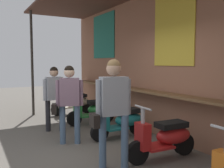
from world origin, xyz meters
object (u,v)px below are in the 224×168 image
(scooter_green, at_px, (94,110))
(scooter_red, at_px, (166,137))
(shopper_passing, at_px, (55,93))
(shopper_browsing, at_px, (69,97))
(shopper_with_handbag, at_px, (113,102))
(scooter_cream, at_px, (75,102))
(scooter_teal, at_px, (123,121))

(scooter_green, xyz_separation_m, scooter_red, (2.92, -0.00, 0.00))
(shopper_passing, bearing_deg, shopper_browsing, 175.84)
(scooter_green, xyz_separation_m, shopper_browsing, (1.30, -1.19, 0.60))
(scooter_green, distance_m, shopper_with_handbag, 3.04)
(shopper_with_handbag, distance_m, shopper_browsing, 1.51)
(scooter_red, distance_m, shopper_browsing, 2.10)
(scooter_cream, xyz_separation_m, shopper_browsing, (2.79, -1.19, 0.60))
(scooter_cream, xyz_separation_m, shopper_passing, (1.69, -1.15, 0.57))
(shopper_with_handbag, bearing_deg, shopper_browsing, -164.13)
(shopper_passing, bearing_deg, scooter_red, -159.19)
(scooter_teal, xyz_separation_m, scooter_red, (1.43, -0.00, 0.00))
(scooter_teal, bearing_deg, scooter_green, -90.00)
(scooter_green, xyz_separation_m, shopper_passing, (0.20, -1.15, 0.57))
(scooter_teal, height_order, shopper_browsing, shopper_browsing)
(scooter_cream, distance_m, shopper_passing, 2.12)
(scooter_cream, height_order, scooter_green, same)
(scooter_cream, xyz_separation_m, scooter_green, (1.49, 0.00, 0.00))
(scooter_green, relative_size, shopper_browsing, 0.86)
(scooter_cream, bearing_deg, scooter_green, 91.35)
(scooter_cream, bearing_deg, scooter_teal, 91.35)
(scooter_green, bearing_deg, shopper_passing, 10.96)
(scooter_green, bearing_deg, shopper_browsing, 48.60)
(scooter_cream, xyz_separation_m, scooter_teal, (2.98, 0.00, 0.00))
(shopper_with_handbag, height_order, shopper_browsing, shopper_with_handbag)
(scooter_teal, bearing_deg, shopper_passing, -48.33)
(scooter_teal, bearing_deg, scooter_cream, -90.00)
(scooter_red, relative_size, shopper_passing, 0.88)
(scooter_cream, height_order, scooter_teal, same)
(scooter_cream, bearing_deg, scooter_red, 91.35)
(shopper_browsing, bearing_deg, shopper_passing, -160.89)
(scooter_green, distance_m, scooter_teal, 1.49)
(scooter_cream, xyz_separation_m, shopper_with_handbag, (4.28, -1.00, 0.69))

